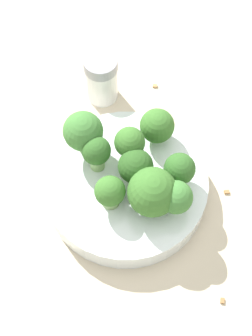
{
  "coord_description": "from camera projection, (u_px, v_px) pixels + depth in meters",
  "views": [
    {
      "loc": [
        -0.08,
        -0.27,
        0.59
      ],
      "look_at": [
        0.0,
        0.0,
        0.06
      ],
      "focal_mm": 60.0,
      "sensor_mm": 36.0,
      "label": 1
    }
  ],
  "objects": [
    {
      "name": "broccoli_floret_8",
      "position": [
        176.0,
        198.0,
        0.58
      ],
      "size": [
        0.04,
        0.04,
        0.05
      ],
      "color": "#8EB770",
      "rests_on": "bowl"
    },
    {
      "name": "broccoli_floret_7",
      "position": [
        130.0,
        143.0,
        0.61
      ],
      "size": [
        0.03,
        0.03,
        0.05
      ],
      "color": "#7A9E5B",
      "rests_on": "bowl"
    },
    {
      "name": "broccoli_floret_5",
      "position": [
        157.0,
        126.0,
        0.63
      ],
      "size": [
        0.04,
        0.04,
        0.04
      ],
      "color": "#8EB770",
      "rests_on": "bowl"
    },
    {
      "name": "almond_crumb_2",
      "position": [
        227.0,
        191.0,
        0.65
      ],
      "size": [
        0.01,
        0.01,
        0.01
      ],
      "primitive_type": "cube",
      "rotation": [
        0.0,
        0.0,
        2.93
      ],
      "color": "olive",
      "rests_on": "ground_plane"
    },
    {
      "name": "broccoli_floret_2",
      "position": [
        110.0,
        192.0,
        0.59
      ],
      "size": [
        0.03,
        0.03,
        0.04
      ],
      "color": "#7A9E5B",
      "rests_on": "bowl"
    },
    {
      "name": "pepper_shaker",
      "position": [
        101.0,
        78.0,
        0.68
      ],
      "size": [
        0.04,
        0.04,
        0.07
      ],
      "color": "silver",
      "rests_on": "ground_plane"
    },
    {
      "name": "broccoli_floret_6",
      "position": [
        83.0,
        132.0,
        0.61
      ],
      "size": [
        0.04,
        0.04,
        0.06
      ],
      "color": "#84AD66",
      "rests_on": "bowl"
    },
    {
      "name": "almond_crumb_1",
      "position": [
        68.0,
        128.0,
        0.69
      ],
      "size": [
        0.01,
        0.01,
        0.01
      ],
      "primitive_type": "cube",
      "rotation": [
        0.0,
        0.0,
        3.97
      ],
      "color": "#AD7F4C",
      "rests_on": "ground_plane"
    },
    {
      "name": "bowl",
      "position": [
        126.0,
        187.0,
        0.64
      ],
      "size": [
        0.18,
        0.18,
        0.03
      ],
      "primitive_type": "cylinder",
      "color": "silver",
      "rests_on": "ground_plane"
    },
    {
      "name": "broccoli_floret_1",
      "position": [
        152.0,
        192.0,
        0.58
      ],
      "size": [
        0.05,
        0.05,
        0.06
      ],
      "color": "#84AD66",
      "rests_on": "bowl"
    },
    {
      "name": "broccoli_floret_3",
      "position": [
        179.0,
        170.0,
        0.6
      ],
      "size": [
        0.03,
        0.03,
        0.05
      ],
      "color": "#7A9E5B",
      "rests_on": "bowl"
    },
    {
      "name": "ground_plane",
      "position": [
        126.0,
        192.0,
        0.65
      ],
      "size": [
        3.0,
        3.0,
        0.0
      ],
      "primitive_type": "plane",
      "color": "beige"
    },
    {
      "name": "almond_crumb_0",
      "position": [
        155.0,
        85.0,
        0.72
      ],
      "size": [
        0.01,
        0.01,
        0.01
      ],
      "primitive_type": "cube",
      "rotation": [
        0.0,
        0.0,
        5.87
      ],
      "color": "#AD7F4C",
      "rests_on": "ground_plane"
    },
    {
      "name": "almond_crumb_3",
      "position": [
        223.0,
        300.0,
        0.59
      ],
      "size": [
        0.01,
        0.01,
        0.01
      ],
      "primitive_type": "cube",
      "rotation": [
        0.0,
        0.0,
        1.12
      ],
      "color": "olive",
      "rests_on": "ground_plane"
    },
    {
      "name": "broccoli_floret_0",
      "position": [
        135.0,
        165.0,
        0.6
      ],
      "size": [
        0.04,
        0.04,
        0.05
      ],
      "color": "#84AD66",
      "rests_on": "bowl"
    },
    {
      "name": "broccoli_floret_4",
      "position": [
        96.0,
        152.0,
        0.6
      ],
      "size": [
        0.03,
        0.03,
        0.05
      ],
      "color": "#84AD66",
      "rests_on": "bowl"
    }
  ]
}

